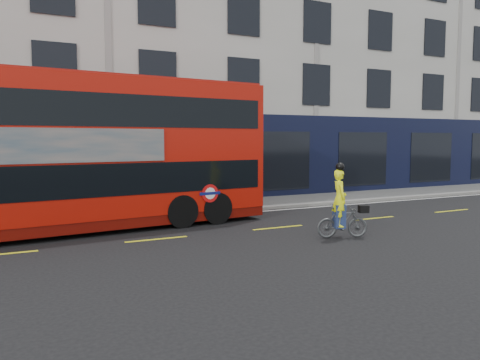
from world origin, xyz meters
TOP-DOWN VIEW (x-y plane):
  - ground at (0.00, 0.00)m, footprint 120.00×120.00m
  - pavement at (0.00, 6.50)m, footprint 60.00×3.00m
  - kerb at (0.00, 5.00)m, footprint 60.00×0.12m
  - building_terrace at (0.00, 12.94)m, footprint 50.00×10.07m
  - road_edge_line at (0.00, 4.70)m, footprint 58.00×0.10m
  - lane_dashes at (0.00, 1.50)m, footprint 58.00×0.12m
  - bus at (-1.61, 3.80)m, footprint 11.99×3.83m
  - cyclist at (4.84, -0.63)m, footprint 1.55×0.88m

SIDE VIEW (x-z plane):
  - ground at x=0.00m, z-range 0.00..0.00m
  - road_edge_line at x=0.00m, z-range 0.00..0.01m
  - lane_dashes at x=0.00m, z-range 0.00..0.01m
  - pavement at x=0.00m, z-range 0.00..0.12m
  - kerb at x=0.00m, z-range 0.00..0.13m
  - cyclist at x=4.84m, z-range -0.34..1.84m
  - bus at x=-1.61m, z-range 0.06..4.81m
  - building_terrace at x=0.00m, z-range -0.01..14.99m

